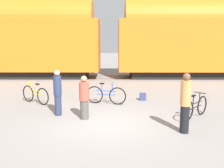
{
  "coord_description": "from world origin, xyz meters",
  "views": [
    {
      "loc": [
        0.33,
        -8.52,
        2.87
      ],
      "look_at": [
        0.27,
        1.37,
        1.1
      ],
      "focal_mm": 42.0,
      "sensor_mm": 36.0,
      "label": 1
    }
  ],
  "objects_px": {
    "bicycle_blue": "(106,95)",
    "person_in_red": "(84,98)",
    "freight_train": "(109,37)",
    "bicycle_yellow": "(35,94)",
    "person_in_tan": "(185,103)",
    "person_in_navy": "(58,92)",
    "bicycle_black": "(195,107)",
    "backpack": "(143,97)"
  },
  "relations": [
    {
      "from": "bicycle_black",
      "to": "person_in_red",
      "type": "relative_size",
      "value": 0.85
    },
    {
      "from": "freight_train",
      "to": "person_in_red",
      "type": "distance_m",
      "value": 10.05
    },
    {
      "from": "bicycle_yellow",
      "to": "person_in_red",
      "type": "xyz_separation_m",
      "value": [
        2.41,
        -2.23,
        0.38
      ]
    },
    {
      "from": "bicycle_black",
      "to": "person_in_tan",
      "type": "bearing_deg",
      "value": -117.77
    },
    {
      "from": "bicycle_blue",
      "to": "backpack",
      "type": "distance_m",
      "value": 1.82
    },
    {
      "from": "freight_train",
      "to": "bicycle_black",
      "type": "xyz_separation_m",
      "value": [
        3.27,
        -9.64,
        -2.5
      ]
    },
    {
      "from": "person_in_red",
      "to": "person_in_tan",
      "type": "bearing_deg",
      "value": -67.49
    },
    {
      "from": "freight_train",
      "to": "bicycle_yellow",
      "type": "bearing_deg",
      "value": -112.35
    },
    {
      "from": "person_in_red",
      "to": "person_in_tan",
      "type": "distance_m",
      "value": 3.46
    },
    {
      "from": "person_in_tan",
      "to": "person_in_navy",
      "type": "bearing_deg",
      "value": -55.53
    },
    {
      "from": "bicycle_black",
      "to": "person_in_navy",
      "type": "bearing_deg",
      "value": 176.78
    },
    {
      "from": "person_in_navy",
      "to": "backpack",
      "type": "distance_m",
      "value": 4.2
    },
    {
      "from": "freight_train",
      "to": "backpack",
      "type": "relative_size",
      "value": 68.99
    },
    {
      "from": "bicycle_blue",
      "to": "bicycle_black",
      "type": "relative_size",
      "value": 1.32
    },
    {
      "from": "freight_train",
      "to": "person_in_tan",
      "type": "bearing_deg",
      "value": -77.46
    },
    {
      "from": "bicycle_black",
      "to": "backpack",
      "type": "distance_m",
      "value": 3.1
    },
    {
      "from": "bicycle_black",
      "to": "bicycle_blue",
      "type": "bearing_deg",
      "value": 148.8
    },
    {
      "from": "bicycle_black",
      "to": "person_in_tan",
      "type": "xyz_separation_m",
      "value": [
        -0.79,
        -1.51,
        0.55
      ]
    },
    {
      "from": "person_in_tan",
      "to": "freight_train",
      "type": "bearing_deg",
      "value": -109.99
    },
    {
      "from": "bicycle_black",
      "to": "person_in_navy",
      "type": "height_order",
      "value": "person_in_navy"
    },
    {
      "from": "bicycle_yellow",
      "to": "person_in_navy",
      "type": "height_order",
      "value": "person_in_navy"
    },
    {
      "from": "bicycle_blue",
      "to": "person_in_red",
      "type": "height_order",
      "value": "person_in_red"
    },
    {
      "from": "bicycle_yellow",
      "to": "person_in_tan",
      "type": "height_order",
      "value": "person_in_tan"
    },
    {
      "from": "bicycle_blue",
      "to": "person_in_navy",
      "type": "distance_m",
      "value": 2.47
    },
    {
      "from": "bicycle_blue",
      "to": "person_in_tan",
      "type": "xyz_separation_m",
      "value": [
        2.48,
        -3.49,
        0.53
      ]
    },
    {
      "from": "bicycle_blue",
      "to": "backpack",
      "type": "height_order",
      "value": "bicycle_blue"
    },
    {
      "from": "bicycle_blue",
      "to": "bicycle_yellow",
      "type": "xyz_separation_m",
      "value": [
        -3.11,
        0.09,
        -0.01
      ]
    },
    {
      "from": "bicycle_black",
      "to": "freight_train",
      "type": "bearing_deg",
      "value": 108.75
    },
    {
      "from": "bicycle_blue",
      "to": "bicycle_black",
      "type": "distance_m",
      "value": 3.83
    },
    {
      "from": "backpack",
      "to": "bicycle_yellow",
      "type": "bearing_deg",
      "value": -173.22
    },
    {
      "from": "bicycle_blue",
      "to": "bicycle_yellow",
      "type": "distance_m",
      "value": 3.11
    },
    {
      "from": "person_in_navy",
      "to": "backpack",
      "type": "bearing_deg",
      "value": -4.94
    },
    {
      "from": "bicycle_blue",
      "to": "person_in_navy",
      "type": "xyz_separation_m",
      "value": [
        -1.73,
        -1.7,
        0.47
      ]
    },
    {
      "from": "bicycle_yellow",
      "to": "person_in_tan",
      "type": "bearing_deg",
      "value": -32.64
    },
    {
      "from": "bicycle_blue",
      "to": "backpack",
      "type": "xyz_separation_m",
      "value": [
        1.68,
        0.66,
        -0.23
      ]
    },
    {
      "from": "freight_train",
      "to": "person_in_navy",
      "type": "distance_m",
      "value": 9.73
    },
    {
      "from": "freight_train",
      "to": "person_in_tan",
      "type": "distance_m",
      "value": 11.59
    },
    {
      "from": "person_in_navy",
      "to": "backpack",
      "type": "relative_size",
      "value": 5.01
    },
    {
      "from": "backpack",
      "to": "bicycle_black",
      "type": "bearing_deg",
      "value": -58.84
    },
    {
      "from": "person_in_tan",
      "to": "person_in_navy",
      "type": "relative_size",
      "value": 1.08
    },
    {
      "from": "bicycle_blue",
      "to": "bicycle_yellow",
      "type": "relative_size",
      "value": 1.21
    },
    {
      "from": "freight_train",
      "to": "person_in_navy",
      "type": "height_order",
      "value": "freight_train"
    }
  ]
}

